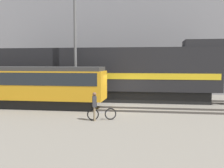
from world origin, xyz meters
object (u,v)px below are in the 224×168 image
at_px(freight_locomotive, 97,73).
at_px(bicycle, 102,114).
at_px(utility_pole_left, 75,44).
at_px(streetcar, 24,84).
at_px(person, 94,104).

relative_size(freight_locomotive, bicycle, 12.61).
relative_size(bicycle, utility_pole_left, 0.17).
height_order(freight_locomotive, utility_pole_left, utility_pole_left).
bearing_deg(streetcar, utility_pole_left, 34.99).
bearing_deg(bicycle, utility_pole_left, 119.19).
height_order(streetcar, person, streetcar).
xyz_separation_m(streetcar, bicycle, (6.72, -3.62, -1.42)).
relative_size(streetcar, person, 7.32).
distance_m(streetcar, utility_pole_left, 5.19).
xyz_separation_m(bicycle, utility_pole_left, (-3.34, 5.98, 4.57)).
distance_m(streetcar, person, 7.47).
bearing_deg(streetcar, bicycle, -28.29).
bearing_deg(streetcar, person, -31.62).
relative_size(bicycle, person, 1.00).
relative_size(streetcar, utility_pole_left, 1.26).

